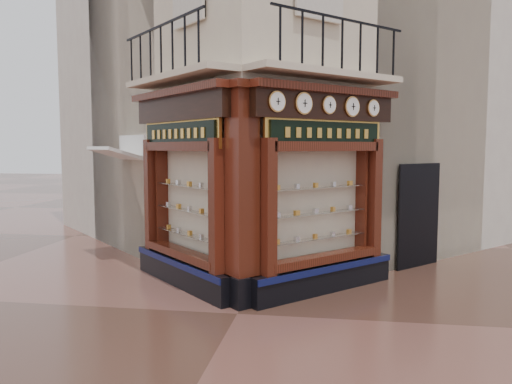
% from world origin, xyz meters
% --- Properties ---
extents(ground, '(80.00, 80.00, 0.00)m').
position_xyz_m(ground, '(0.00, 0.00, 0.00)').
color(ground, '#452A20').
rests_on(ground, ground).
extents(main_building, '(11.31, 11.31, 12.00)m').
position_xyz_m(main_building, '(0.00, 6.16, 6.00)').
color(main_building, '#C4B199').
rests_on(main_building, ground).
extents(neighbour_left, '(11.31, 11.31, 11.00)m').
position_xyz_m(neighbour_left, '(-2.47, 8.63, 5.50)').
color(neighbour_left, beige).
rests_on(neighbour_left, ground).
extents(neighbour_right, '(11.31, 11.31, 11.00)m').
position_xyz_m(neighbour_right, '(2.47, 8.63, 5.50)').
color(neighbour_right, beige).
rests_on(neighbour_right, ground).
extents(shopfront_left, '(2.86, 2.86, 3.98)m').
position_xyz_m(shopfront_left, '(-1.41, 1.57, 1.98)').
color(shopfront_left, black).
rests_on(shopfront_left, ground).
extents(shopfront_right, '(2.86, 2.86, 3.98)m').
position_xyz_m(shopfront_right, '(1.41, 1.57, 1.98)').
color(shopfront_right, black).
rests_on(shopfront_right, ground).
extents(corner_pilaster, '(0.85, 0.85, 3.98)m').
position_xyz_m(corner_pilaster, '(0.00, 0.50, 1.95)').
color(corner_pilaster, black).
rests_on(corner_pilaster, ground).
extents(balcony, '(5.94, 2.97, 1.03)m').
position_xyz_m(balcony, '(0.00, 1.49, 4.22)').
color(balcony, '#C4B199').
rests_on(balcony, ground).
extents(clock_a, '(0.29, 0.29, 0.37)m').
position_xyz_m(clock_a, '(0.61, 0.51, 3.62)').
color(clock_a, '#C88842').
rests_on(clock_a, ground).
extents(clock_b, '(0.32, 0.32, 0.40)m').
position_xyz_m(clock_b, '(1.05, 0.94, 3.62)').
color(clock_b, '#C88842').
rests_on(clock_b, ground).
extents(clock_c, '(0.28, 0.28, 0.34)m').
position_xyz_m(clock_c, '(1.49, 1.39, 3.62)').
color(clock_c, '#C88842').
rests_on(clock_c, ground).
extents(clock_d, '(0.32, 0.32, 0.40)m').
position_xyz_m(clock_d, '(1.93, 1.83, 3.62)').
color(clock_d, '#C88842').
rests_on(clock_d, ground).
extents(clock_e, '(0.28, 0.28, 0.34)m').
position_xyz_m(clock_e, '(2.37, 2.27, 3.62)').
color(clock_e, '#C88842').
rests_on(clock_e, ground).
extents(awning, '(1.77, 1.77, 0.34)m').
position_xyz_m(awning, '(-3.73, 3.52, 0.00)').
color(awning, silver).
rests_on(awning, ground).
extents(signboard_left, '(2.20, 2.20, 0.59)m').
position_xyz_m(signboard_left, '(-1.46, 1.51, 3.10)').
color(signboard_left, gold).
rests_on(signboard_left, ground).
extents(signboard_right, '(2.16, 2.16, 0.58)m').
position_xyz_m(signboard_right, '(1.46, 1.51, 3.10)').
color(signboard_right, gold).
rests_on(signboard_right, ground).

